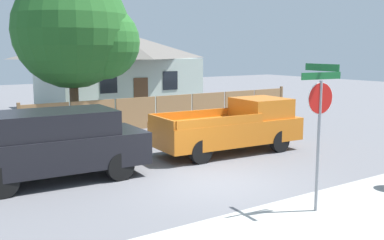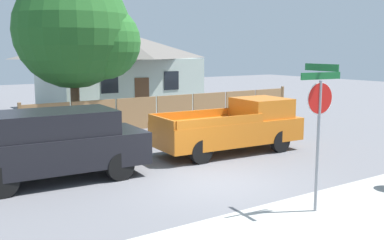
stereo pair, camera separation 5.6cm
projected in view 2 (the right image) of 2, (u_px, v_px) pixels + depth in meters
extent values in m
plane|color=slate|center=(214.00, 183.00, 12.04)|extent=(80.00, 80.00, 0.00)
cube|color=#A3A39E|center=(319.00, 227.00, 9.09)|extent=(36.00, 3.20, 0.01)
cube|color=#997047|center=(47.00, 121.00, 18.00)|extent=(1.94, 0.06, 1.44)
cube|color=#997047|center=(94.00, 117.00, 19.11)|extent=(1.94, 0.06, 1.44)
cube|color=#997047|center=(137.00, 114.00, 20.22)|extent=(1.94, 0.06, 1.44)
cube|color=#997047|center=(175.00, 110.00, 21.34)|extent=(1.94, 0.06, 1.44)
cube|color=#997047|center=(209.00, 107.00, 22.45)|extent=(1.94, 0.06, 1.44)
cube|color=#997047|center=(241.00, 105.00, 23.56)|extent=(1.94, 0.06, 1.44)
cube|color=#997047|center=(269.00, 102.00, 24.67)|extent=(1.94, 0.06, 1.44)
cube|color=brown|center=(20.00, 122.00, 17.43)|extent=(0.12, 0.12, 1.54)
cube|color=brown|center=(282.00, 100.00, 25.22)|extent=(0.12, 0.12, 1.54)
cube|color=#B2C1B7|center=(119.00, 83.00, 28.12)|extent=(8.74, 6.19, 3.06)
pyramid|color=#5B5651|center=(118.00, 45.00, 27.76)|extent=(9.44, 6.69, 1.69)
cube|color=black|center=(110.00, 83.00, 24.44)|extent=(1.00, 0.04, 1.10)
cube|color=black|center=(171.00, 81.00, 26.60)|extent=(1.00, 0.04, 1.10)
cube|color=brown|center=(142.00, 95.00, 25.64)|extent=(0.90, 0.04, 2.00)
cylinder|color=brown|center=(75.00, 102.00, 20.30)|extent=(0.40, 0.40, 2.49)
sphere|color=#235B23|center=(72.00, 30.00, 19.82)|extent=(5.15, 5.15, 5.15)
sphere|color=#266326|center=(103.00, 42.00, 20.00)|extent=(3.35, 3.35, 3.35)
cube|color=black|center=(56.00, 151.00, 12.26)|extent=(4.99, 2.34, 0.90)
cube|color=black|center=(50.00, 123.00, 12.08)|extent=(3.52, 2.08, 0.66)
cube|color=black|center=(107.00, 119.00, 12.88)|extent=(0.18, 1.79, 0.55)
cylinder|color=black|center=(99.00, 153.00, 13.85)|extent=(0.78, 0.22, 0.78)
cylinder|color=black|center=(120.00, 166.00, 12.30)|extent=(0.78, 0.22, 0.78)
cylinder|color=black|center=(2.00, 182.00, 10.81)|extent=(0.78, 0.22, 0.78)
cube|color=orange|center=(228.00, 131.00, 15.57)|extent=(5.35, 2.26, 0.79)
cube|color=orange|center=(261.00, 107.00, 16.18)|extent=(1.79, 1.87, 0.68)
cube|color=orange|center=(193.00, 114.00, 15.83)|extent=(3.29, 0.29, 0.28)
cube|color=orange|center=(222.00, 121.00, 14.27)|extent=(3.29, 0.29, 0.28)
cube|color=orange|center=(161.00, 122.00, 14.22)|extent=(0.20, 1.83, 0.28)
cylinder|color=black|center=(250.00, 134.00, 17.16)|extent=(0.77, 0.22, 0.77)
cylinder|color=black|center=(280.00, 141.00, 15.71)|extent=(0.77, 0.22, 0.77)
cylinder|color=black|center=(176.00, 142.00, 15.56)|extent=(0.77, 0.22, 0.77)
cylinder|color=black|center=(201.00, 152.00, 14.10)|extent=(0.77, 0.22, 0.77)
cylinder|color=gray|center=(318.00, 147.00, 9.77)|extent=(0.07, 0.07, 2.90)
cylinder|color=red|center=(320.00, 98.00, 9.60)|extent=(0.66, 0.10, 0.66)
cylinder|color=white|center=(320.00, 98.00, 9.60)|extent=(0.70, 0.09, 0.70)
cube|color=#19602D|center=(321.00, 76.00, 9.53)|extent=(1.09, 0.14, 0.15)
cube|color=#19602D|center=(321.00, 67.00, 9.50)|extent=(0.13, 0.98, 0.15)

